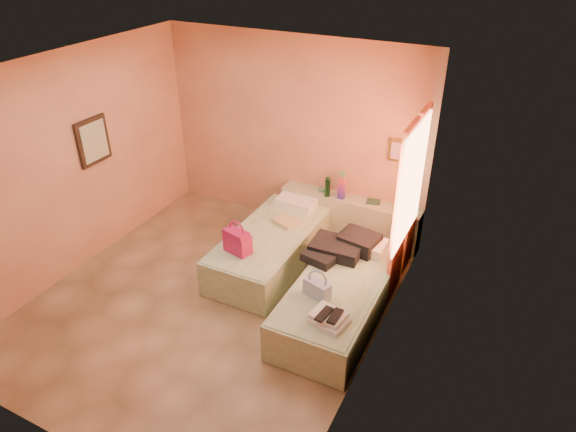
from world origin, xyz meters
The scene contains 16 objects.
ground centered at (0.00, 0.00, 0.00)m, with size 4.50×4.50×0.00m, color tan.
room_walls centered at (0.21, 0.57, 1.79)m, with size 4.02×4.51×2.81m.
headboard_ledge centered at (0.98, 2.10, 0.33)m, with size 2.05×0.30×0.65m, color #ABBA98.
bed_left centered at (0.27, 1.01, 0.25)m, with size 0.90×2.00×0.50m, color #B7D3A9.
bed_right centered at (1.50, 0.40, 0.25)m, with size 0.90×2.00×0.50m, color #B7D3A9.
water_bottle centered at (0.65, 2.03, 0.79)m, with size 0.08×0.08×0.28m, color #133419.
rainbow_box centered at (0.85, 2.06, 0.85)m, with size 0.09×0.09×0.40m, color #B21553.
small_dish centered at (0.52, 2.15, 0.67)m, with size 0.12×0.12×0.03m, color #509472.
green_book centered at (1.30, 2.13, 0.67)m, with size 0.19×0.13×0.03m, color #284B34.
flower_vase centered at (1.73, 2.14, 0.80)m, with size 0.22×0.22×0.29m, color white.
magenta_handbag centered at (0.13, 0.44, 0.66)m, with size 0.33×0.19×0.31m, color #B21553.
khaki_garment centered at (0.36, 1.31, 0.53)m, with size 0.32×0.25×0.05m, color tan.
clothes_pile centered at (1.29, 0.95, 0.60)m, with size 0.67×0.67×0.20m, color black.
blue_handbag centered at (1.36, 0.08, 0.60)m, with size 0.30×0.13×0.20m, color #445FA4.
towel_stack centered at (1.65, -0.25, 0.55)m, with size 0.35×0.30×0.10m, color silver.
sandal_pair centered at (1.65, -0.27, 0.61)m, with size 0.18×0.24×0.03m, color black.
Camera 1 is at (3.06, -4.00, 4.10)m, focal length 32.00 mm.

